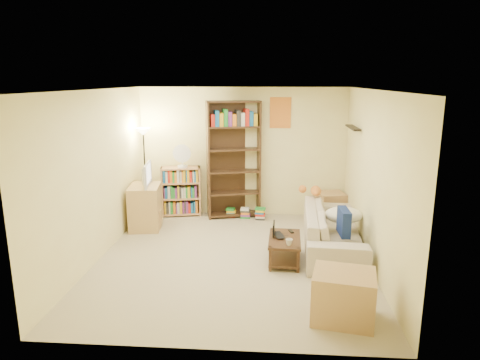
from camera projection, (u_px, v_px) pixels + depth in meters
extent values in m
plane|color=tan|center=(233.00, 258.00, 6.46)|extent=(4.50, 4.50, 0.00)
cube|color=#FFF9AB|center=(243.00, 152.00, 8.36)|extent=(4.00, 0.04, 2.50)
cube|color=#FFF9AB|center=(210.00, 232.00, 3.99)|extent=(4.00, 0.04, 2.50)
cube|color=#FFF9AB|center=(98.00, 176.00, 6.32)|extent=(0.04, 4.50, 2.50)
cube|color=#FFF9AB|center=(373.00, 180.00, 6.03)|extent=(0.04, 4.50, 2.50)
cube|color=white|center=(232.00, 90.00, 5.89)|extent=(4.00, 4.50, 0.04)
cube|color=red|center=(280.00, 113.00, 8.12)|extent=(0.40, 0.02, 0.58)
cube|color=black|center=(353.00, 128.00, 7.16)|extent=(0.12, 0.80, 0.03)
imported|color=beige|center=(333.00, 230.00, 6.76)|extent=(2.30, 1.11, 0.64)
cube|color=navy|center=(344.00, 222.00, 6.22)|extent=(0.15, 0.43, 0.38)
ellipsoid|color=white|center=(343.00, 215.00, 6.74)|extent=(0.59, 0.42, 0.25)
ellipsoid|color=orange|center=(316.00, 191.00, 7.51)|extent=(0.41, 0.20, 0.17)
sphere|color=orange|center=(303.00, 189.00, 7.54)|extent=(0.14, 0.14, 0.14)
cube|color=#402C18|center=(285.00, 239.00, 6.28)|extent=(0.49, 0.84, 0.04)
cube|color=#402C18|center=(284.00, 257.00, 6.35)|extent=(0.47, 0.80, 0.03)
cube|color=#402C18|center=(270.00, 259.00, 5.99)|extent=(0.04, 0.04, 0.37)
cube|color=#402C18|center=(298.00, 260.00, 5.95)|extent=(0.04, 0.04, 0.37)
cube|color=#402C18|center=(272.00, 240.00, 6.69)|extent=(0.04, 0.04, 0.37)
cube|color=#402C18|center=(297.00, 241.00, 6.65)|extent=(0.04, 0.04, 0.37)
imported|color=black|center=(282.00, 235.00, 6.36)|extent=(0.41, 0.35, 0.02)
cube|color=white|center=(274.00, 229.00, 6.35)|extent=(0.02, 0.28, 0.18)
imported|color=silver|center=(289.00, 242.00, 5.99)|extent=(0.12, 0.12, 0.09)
cube|color=black|center=(291.00, 231.00, 6.53)|extent=(0.08, 0.15, 0.02)
cube|color=tan|center=(145.00, 207.00, 7.73)|extent=(0.62, 0.80, 0.79)
imported|color=black|center=(144.00, 174.00, 7.60)|extent=(0.74, 0.29, 0.41)
cube|color=#49311C|center=(234.00, 160.00, 8.20)|extent=(1.07, 0.58, 2.25)
cube|color=tan|center=(181.00, 191.00, 8.43)|extent=(0.80, 0.45, 0.97)
cylinder|color=white|center=(183.00, 166.00, 8.29)|extent=(0.19, 0.19, 0.04)
cylinder|color=white|center=(183.00, 161.00, 8.26)|extent=(0.02, 0.02, 0.19)
cylinder|color=white|center=(182.00, 153.00, 8.20)|extent=(0.35, 0.06, 0.35)
cylinder|color=black|center=(148.00, 219.00, 8.24)|extent=(0.26, 0.26, 0.03)
cylinder|color=black|center=(145.00, 178.00, 8.05)|extent=(0.03, 0.03, 1.67)
cone|color=#FFF5C6|center=(143.00, 132.00, 7.85)|extent=(0.30, 0.30, 0.13)
cube|color=tan|center=(331.00, 206.00, 8.18)|extent=(0.56, 0.56, 0.54)
cube|color=tan|center=(343.00, 296.00, 4.77)|extent=(0.77, 0.68, 0.56)
cube|color=red|center=(231.00, 212.00, 8.43)|extent=(0.19, 0.15, 0.17)
cube|color=#1966B2|center=(245.00, 213.00, 8.33)|extent=(0.19, 0.15, 0.20)
cube|color=gold|center=(260.00, 214.00, 8.23)|extent=(0.19, 0.15, 0.24)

